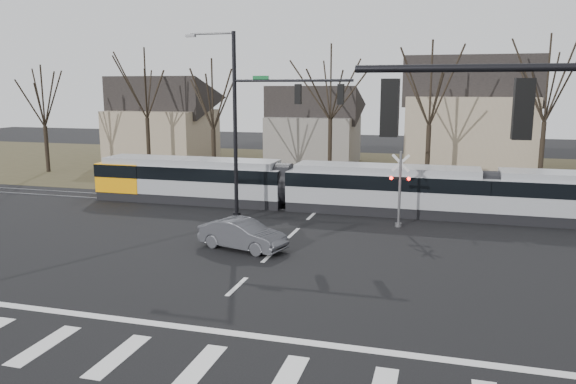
# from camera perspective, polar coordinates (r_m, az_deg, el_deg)

# --- Properties ---
(ground) EXTENTS (140.00, 140.00, 0.00)m
(ground) POSITION_cam_1_polar(r_m,az_deg,el_deg) (19.41, -7.34, -11.47)
(ground) COLOR black
(grass_verge) EXTENTS (140.00, 28.00, 0.01)m
(grass_verge) POSITION_cam_1_polar(r_m,az_deg,el_deg) (49.57, 7.20, 2.12)
(grass_verge) COLOR #38331E
(grass_verge) RESTS_ON ground
(crosswalk) EXTENTS (27.00, 2.60, 0.01)m
(crosswalk) POSITION_cam_1_polar(r_m,az_deg,el_deg) (16.14, -13.10, -16.43)
(crosswalk) COLOR silver
(crosswalk) RESTS_ON ground
(stop_line) EXTENTS (28.00, 0.35, 0.01)m
(stop_line) POSITION_cam_1_polar(r_m,az_deg,el_deg) (17.90, -9.64, -13.49)
(stop_line) COLOR silver
(stop_line) RESTS_ON ground
(lane_dashes) EXTENTS (0.18, 30.00, 0.01)m
(lane_dashes) POSITION_cam_1_polar(r_m,az_deg,el_deg) (34.07, 3.18, -1.70)
(lane_dashes) COLOR silver
(lane_dashes) RESTS_ON ground
(rail_pair) EXTENTS (90.00, 1.52, 0.06)m
(rail_pair) POSITION_cam_1_polar(r_m,az_deg,el_deg) (33.88, 3.11, -1.73)
(rail_pair) COLOR #59595E
(rail_pair) RESTS_ON ground
(tram) EXTENTS (36.65, 2.72, 2.78)m
(tram) POSITION_cam_1_polar(r_m,az_deg,el_deg) (33.19, 9.59, 0.49)
(tram) COLOR gray
(tram) RESTS_ON ground
(sedan) EXTENTS (3.56, 4.87, 1.36)m
(sedan) POSITION_cam_1_polar(r_m,az_deg,el_deg) (25.63, -4.64, -4.31)
(sedan) COLOR #44454B
(sedan) RESTS_ON ground
(signal_pole_far) EXTENTS (9.28, 0.44, 10.20)m
(signal_pole_far) POSITION_cam_1_polar(r_m,az_deg,el_deg) (30.59, -2.60, 7.67)
(signal_pole_far) COLOR black
(signal_pole_far) RESTS_ON ground
(rail_crossing_signal) EXTENTS (1.08, 0.36, 4.00)m
(rail_crossing_signal) POSITION_cam_1_polar(r_m,az_deg,el_deg) (29.87, 11.27, 0.03)
(rail_crossing_signal) COLOR #59595B
(rail_crossing_signal) RESTS_ON ground
(tree_row) EXTENTS (59.20, 7.20, 10.00)m
(tree_row) POSITION_cam_1_polar(r_m,az_deg,el_deg) (42.88, 8.82, 7.47)
(tree_row) COLOR black
(tree_row) RESTS_ON ground
(house_a) EXTENTS (9.72, 8.64, 8.60)m
(house_a) POSITION_cam_1_polar(r_m,az_deg,el_deg) (57.42, -12.69, 7.57)
(house_a) COLOR gray
(house_a) RESTS_ON ground
(house_b) EXTENTS (8.64, 7.56, 7.65)m
(house_b) POSITION_cam_1_polar(r_m,az_deg,el_deg) (54.00, 2.65, 7.12)
(house_b) COLOR slate
(house_b) RESTS_ON ground
(house_c) EXTENTS (10.80, 8.64, 10.10)m
(house_c) POSITION_cam_1_polar(r_m,az_deg,el_deg) (49.59, 17.96, 7.77)
(house_c) COLOR gray
(house_c) RESTS_ON ground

